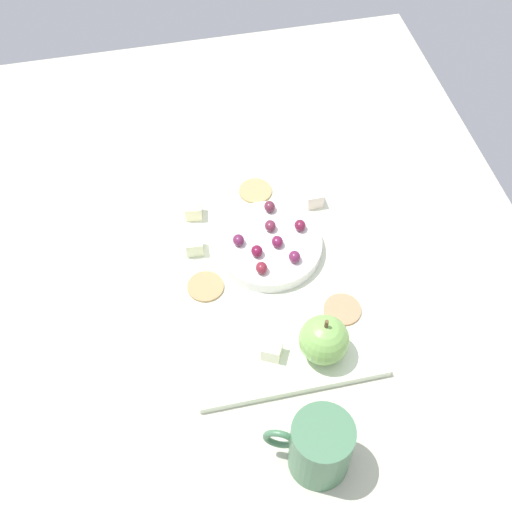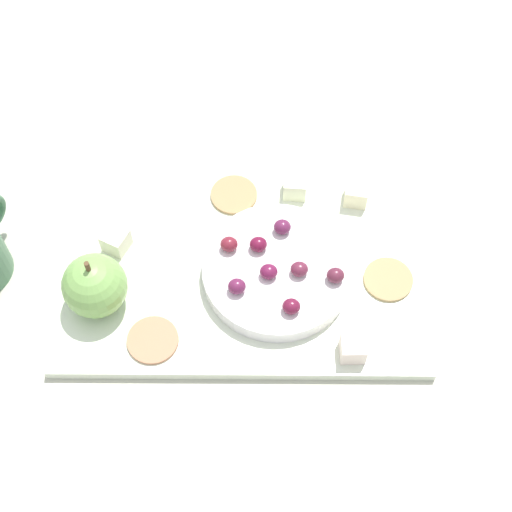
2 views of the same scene
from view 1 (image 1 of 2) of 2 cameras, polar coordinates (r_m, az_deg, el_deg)
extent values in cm
cube|color=#B9B9A2|center=(99.63, 0.56, -3.62)|extent=(121.43, 84.12, 4.93)
cube|color=silver|center=(98.45, 0.71, -1.47)|extent=(38.63, 25.31, 1.23)
cylinder|color=white|center=(99.53, 1.05, 0.89)|extent=(15.67, 15.67, 1.94)
sphere|color=#7CB154|center=(88.34, 5.73, -7.02)|extent=(6.60, 6.60, 6.60)
cylinder|color=brown|center=(85.00, 5.94, -5.70)|extent=(0.50, 0.50, 1.20)
cube|color=#F3ECCA|center=(89.57, 1.34, -7.86)|extent=(3.34, 3.34, 2.49)
cube|color=#EBF1C1|center=(99.58, -5.23, 0.88)|extent=(2.66, 2.66, 2.49)
cube|color=#F9F0BC|center=(103.95, -5.28, 3.85)|extent=(2.85, 2.85, 2.49)
cube|color=#F9E2D0|center=(105.55, 4.87, 4.88)|extent=(2.55, 2.55, 2.49)
cylinder|color=tan|center=(107.58, -0.05, 5.49)|extent=(5.21, 5.21, 0.40)
cylinder|color=tan|center=(96.38, -4.26, -2.58)|extent=(5.21, 5.21, 0.40)
cylinder|color=tan|center=(94.74, 7.26, -4.48)|extent=(5.21, 5.21, 0.40)
ellipsoid|color=maroon|center=(97.80, 1.80, 1.22)|extent=(1.84, 1.65, 1.53)
ellipsoid|color=#652044|center=(96.17, 3.26, -0.06)|extent=(1.84, 1.65, 1.64)
ellipsoid|color=maroon|center=(99.68, 1.21, 2.56)|extent=(1.84, 1.65, 1.49)
ellipsoid|color=#612043|center=(97.94, -1.48, 1.35)|extent=(1.84, 1.65, 1.57)
ellipsoid|color=maroon|center=(94.82, 0.20, -1.05)|extent=(1.84, 1.65, 1.59)
ellipsoid|color=maroon|center=(99.85, 3.72, 2.58)|extent=(1.84, 1.65, 1.58)
ellipsoid|color=#5E2435|center=(102.06, 1.15, 4.18)|extent=(1.84, 1.65, 1.58)
ellipsoid|color=maroon|center=(96.60, -0.19, 0.37)|extent=(1.84, 1.65, 1.59)
cylinder|color=#43714E|center=(81.96, 5.46, -15.70)|extent=(7.34, 7.34, 9.17)
torus|color=#43714E|center=(82.02, 1.98, -15.12)|extent=(2.35, 3.98, 4.00)
camera|label=2|loc=(0.80, 40.87, 38.04)|focal=54.16mm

